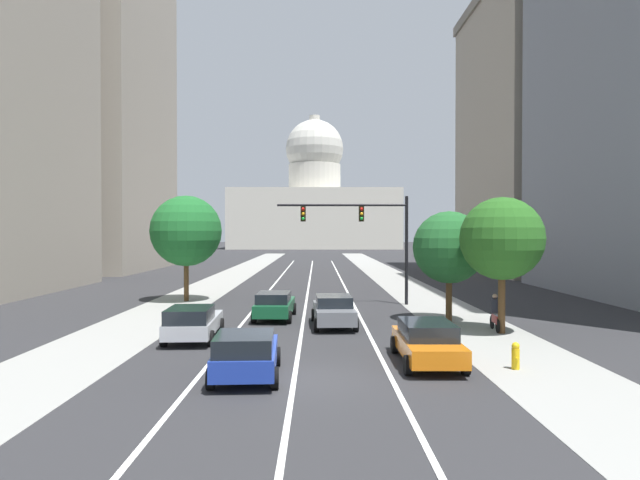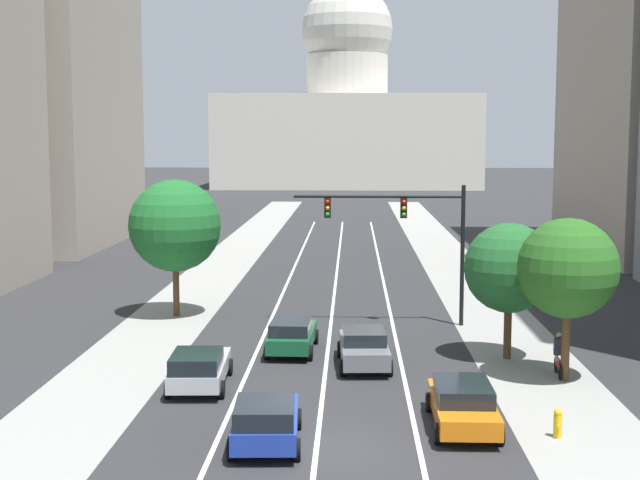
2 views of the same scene
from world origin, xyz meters
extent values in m
plane|color=#2B2B2D|center=(0.00, 40.00, 0.00)|extent=(400.00, 400.00, 0.00)
cube|color=gray|center=(-8.19, 35.00, 0.01)|extent=(4.28, 130.00, 0.01)
cube|color=gray|center=(8.19, 35.00, 0.01)|extent=(4.28, 130.00, 0.01)
cube|color=white|center=(-3.02, 25.00, 0.01)|extent=(0.16, 90.00, 0.01)
cube|color=white|center=(0.00, 25.00, 0.01)|extent=(0.16, 90.00, 0.01)
cube|color=white|center=(3.02, 25.00, 0.01)|extent=(0.16, 90.00, 0.01)
cube|color=#9E9384|center=(-28.34, 49.78, 25.55)|extent=(18.32, 21.95, 51.10)
cube|color=#9E9384|center=(27.89, 45.05, 15.33)|extent=(17.42, 21.76, 30.65)
cube|color=beige|center=(0.00, 138.80, 8.26)|extent=(47.10, 23.72, 16.52)
cylinder|color=beige|center=(0.00, 138.80, 20.20)|extent=(14.75, 14.75, 7.35)
sphere|color=beige|center=(0.00, 138.80, 28.38)|extent=(16.39, 16.39, 16.39)
cylinder|color=beige|center=(0.00, 138.80, 35.76)|extent=(2.95, 2.95, 4.10)
cube|color=#1E389E|center=(-1.51, 0.28, 0.64)|extent=(2.05, 4.16, 0.63)
cube|color=black|center=(-1.47, -0.54, 1.23)|extent=(1.81, 2.29, 0.55)
cylinder|color=black|center=(-2.51, 1.61, 0.32)|extent=(0.25, 0.65, 0.64)
cylinder|color=black|center=(-0.65, 1.70, 0.32)|extent=(0.25, 0.65, 0.64)
cylinder|color=black|center=(-2.37, -1.15, 0.32)|extent=(0.25, 0.65, 0.64)
cylinder|color=black|center=(-0.52, -1.06, 0.32)|extent=(0.25, 0.65, 0.64)
cube|color=orange|center=(4.54, 2.02, 0.62)|extent=(1.86, 4.69, 0.60)
cube|color=black|center=(4.54, 2.00, 1.19)|extent=(1.71, 2.56, 0.53)
cylinder|color=black|center=(3.63, 3.62, 0.32)|extent=(0.22, 0.64, 0.64)
cylinder|color=black|center=(5.47, 3.61, 0.32)|extent=(0.22, 0.64, 0.64)
cylinder|color=black|center=(3.61, 0.43, 0.32)|extent=(0.22, 0.64, 0.64)
cylinder|color=black|center=(5.45, 0.42, 0.32)|extent=(0.22, 0.64, 0.64)
cube|color=#B2B5BA|center=(-4.54, 6.37, 0.62)|extent=(2.06, 4.64, 0.60)
cube|color=black|center=(-4.49, 5.34, 1.21)|extent=(1.81, 2.46, 0.57)
cylinder|color=black|center=(-5.53, 7.87, 0.32)|extent=(0.25, 0.65, 0.64)
cylinder|color=black|center=(-3.68, 7.95, 0.32)|extent=(0.25, 0.65, 0.64)
cylinder|color=black|center=(-5.39, 4.78, 0.32)|extent=(0.25, 0.65, 0.64)
cylinder|color=black|center=(-3.54, 4.86, 0.32)|extent=(0.25, 0.65, 0.64)
cube|color=slate|center=(1.51, 9.50, 0.65)|extent=(2.02, 4.61, 0.67)
cube|color=black|center=(1.52, 9.41, 1.25)|extent=(1.76, 2.23, 0.51)
cylinder|color=black|center=(0.54, 11.00, 0.32)|extent=(0.25, 0.65, 0.64)
cylinder|color=black|center=(2.35, 11.08, 0.32)|extent=(0.25, 0.65, 0.64)
cylinder|color=black|center=(0.68, 7.92, 0.32)|extent=(0.25, 0.65, 0.64)
cylinder|color=black|center=(2.49, 8.01, 0.32)|extent=(0.25, 0.65, 0.64)
cube|color=#14512D|center=(-1.51, 11.82, 0.63)|extent=(1.94, 4.47, 0.61)
cube|color=black|center=(-1.53, 11.23, 1.19)|extent=(1.71, 2.31, 0.52)
cylinder|color=black|center=(-2.34, 13.35, 0.32)|extent=(0.24, 0.65, 0.64)
cylinder|color=black|center=(-0.57, 13.29, 0.32)|extent=(0.24, 0.65, 0.64)
cylinder|color=black|center=(-2.45, 10.35, 0.32)|extent=(0.24, 0.65, 0.64)
cylinder|color=black|center=(-0.68, 10.29, 0.32)|extent=(0.24, 0.65, 0.64)
cylinder|color=black|center=(6.35, 17.39, 3.42)|extent=(0.20, 0.20, 6.83)
cylinder|color=black|center=(2.28, 17.39, 6.27)|extent=(8.14, 0.14, 0.14)
cube|color=black|center=(3.50, 17.39, 5.72)|extent=(0.32, 0.28, 0.96)
sphere|color=red|center=(3.50, 17.24, 6.02)|extent=(0.20, 0.20, 0.20)
sphere|color=orange|center=(3.50, 17.24, 5.72)|extent=(0.20, 0.20, 0.20)
sphere|color=green|center=(3.50, 17.24, 5.42)|extent=(0.20, 0.20, 0.20)
cube|color=black|center=(-0.16, 17.39, 5.72)|extent=(0.32, 0.28, 0.96)
sphere|color=red|center=(-0.16, 17.24, 6.02)|extent=(0.20, 0.20, 0.20)
sphere|color=orange|center=(-0.16, 17.24, 5.72)|extent=(0.20, 0.20, 0.20)
sphere|color=green|center=(-0.16, 17.24, 5.42)|extent=(0.20, 0.20, 0.20)
cylinder|color=yellow|center=(7.31, 1.13, 0.35)|extent=(0.26, 0.26, 0.70)
sphere|color=yellow|center=(7.31, 1.13, 0.78)|extent=(0.26, 0.26, 0.26)
cylinder|color=yellow|center=(7.31, 0.97, 0.39)|extent=(0.10, 0.12, 0.10)
cylinder|color=black|center=(8.88, 7.67, 0.33)|extent=(0.10, 0.66, 0.66)
cylinder|color=black|center=(8.96, 8.70, 0.33)|extent=(0.10, 0.66, 0.66)
cube|color=#A51919|center=(8.92, 8.18, 0.55)|extent=(0.13, 1.00, 0.36)
cube|color=#262833|center=(8.92, 8.13, 1.18)|extent=(0.38, 0.31, 0.64)
sphere|color=tan|center=(8.92, 8.20, 1.61)|extent=(0.22, 0.22, 0.22)
cylinder|color=#51381E|center=(-7.95, 19.19, 1.51)|extent=(0.32, 0.32, 3.02)
sphere|color=#1D6229|center=(-7.95, 19.19, 4.66)|extent=(4.68, 4.68, 4.68)
cylinder|color=#51381E|center=(9.04, 7.59, 1.49)|extent=(0.32, 0.32, 2.98)
sphere|color=#265E1E|center=(9.04, 7.59, 4.28)|extent=(3.74, 3.74, 3.74)
cylinder|color=#51381E|center=(7.45, 10.88, 1.26)|extent=(0.32, 0.32, 2.51)
sphere|color=#215C29|center=(7.45, 10.88, 3.80)|extent=(3.69, 3.69, 3.69)
camera|label=1|loc=(0.71, -16.89, 4.56)|focal=30.63mm
camera|label=2|loc=(1.02, -25.41, 9.12)|focal=50.06mm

